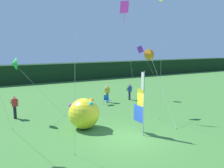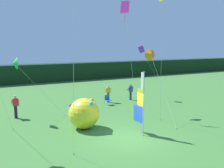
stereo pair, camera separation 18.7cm
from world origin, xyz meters
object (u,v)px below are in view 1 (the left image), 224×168
at_px(banner_flag, 141,104).
at_px(person_near_banner, 107,93).
at_px(person_mid_field, 130,91).
at_px(kite_magenta_diamond_6, 125,13).
at_px(kite_green_delta_2, 14,64).
at_px(folding_chair, 107,99).
at_px(person_far_left, 15,106).
at_px(kite_orange_delta_3, 150,54).
at_px(kite_purple_box_4, 140,50).
at_px(inflatable_balloon, 84,114).

distance_m(banner_flag, person_near_banner, 8.71).
xyz_separation_m(person_mid_field, kite_magenta_diamond_6, (-3.15, -4.17, 6.79)).
relative_size(banner_flag, kite_green_delta_2, 0.85).
relative_size(folding_chair, kite_magenta_diamond_6, 0.10).
height_order(person_mid_field, folding_chair, person_mid_field).
bearing_deg(person_mid_field, kite_green_delta_2, -169.37).
bearing_deg(person_far_left, kite_orange_delta_3, -21.00).
relative_size(person_near_banner, person_mid_field, 1.05).
bearing_deg(kite_purple_box_4, banner_flag, -124.71).
distance_m(kite_green_delta_2, kite_orange_delta_3, 9.78).
relative_size(inflatable_balloon, kite_orange_delta_3, 0.39).
xyz_separation_m(kite_green_delta_2, kite_purple_box_4, (12.06, 2.26, 0.83)).
xyz_separation_m(person_near_banner, kite_purple_box_4, (3.81, 0.18, 3.98)).
bearing_deg(inflatable_balloon, kite_purple_box_4, 35.34).
bearing_deg(kite_green_delta_2, person_near_banner, 14.14).
bearing_deg(kite_purple_box_4, person_far_left, -172.45).
bearing_deg(banner_flag, person_far_left, 131.65).
xyz_separation_m(kite_purple_box_4, kite_magenta_diamond_6, (-4.54, -4.43, 2.76)).
bearing_deg(kite_orange_delta_3, person_near_banner, 101.78).
xyz_separation_m(person_mid_field, kite_orange_delta_3, (-1.37, -4.95, 3.76)).
bearing_deg(kite_green_delta_2, banner_flag, -45.82).
relative_size(banner_flag, inflatable_balloon, 1.94).
bearing_deg(kite_magenta_diamond_6, kite_green_delta_2, 163.91).
height_order(folding_chair, kite_magenta_diamond_6, kite_magenta_diamond_6).
xyz_separation_m(kite_green_delta_2, kite_magenta_diamond_6, (7.52, -2.17, 3.59)).
xyz_separation_m(person_mid_field, person_far_left, (-10.73, -1.35, 0.07)).
bearing_deg(kite_orange_delta_3, inflatable_balloon, -171.63).
distance_m(person_near_banner, kite_green_delta_2, 9.08).
bearing_deg(kite_purple_box_4, kite_orange_delta_3, -117.95).
height_order(kite_green_delta_2, kite_purple_box_4, kite_purple_box_4).
bearing_deg(person_far_left, kite_green_delta_2, -84.74).
bearing_deg(banner_flag, person_mid_field, 61.34).
bearing_deg(person_far_left, kite_magenta_diamond_6, -20.40).
height_order(person_near_banner, kite_orange_delta_3, kite_orange_delta_3).
bearing_deg(folding_chair, kite_magenta_diamond_6, -94.24).
relative_size(person_near_banner, kite_green_delta_2, 0.37).
bearing_deg(kite_orange_delta_3, banner_flag, -133.32).
height_order(banner_flag, kite_green_delta_2, kite_green_delta_2).
height_order(person_mid_field, person_far_left, person_far_left).
relative_size(banner_flag, kite_purple_box_4, 0.73).
height_order(person_far_left, kite_purple_box_4, kite_purple_box_4).
bearing_deg(inflatable_balloon, person_far_left, 128.93).
height_order(folding_chair, kite_purple_box_4, kite_purple_box_4).
bearing_deg(kite_magenta_diamond_6, kite_purple_box_4, 44.27).
bearing_deg(kite_orange_delta_3, person_far_left, 159.00).
distance_m(person_mid_field, kite_purple_box_4, 4.27).
relative_size(person_near_banner, inflatable_balloon, 0.85).
height_order(banner_flag, kite_purple_box_4, kite_purple_box_4).
distance_m(folding_chair, kite_magenta_diamond_6, 7.89).
distance_m(person_near_banner, kite_purple_box_4, 5.51).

